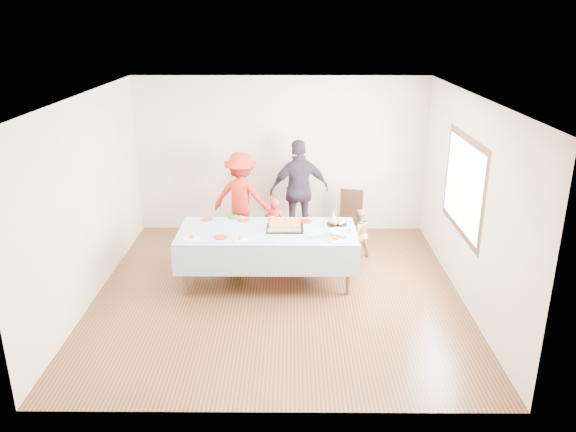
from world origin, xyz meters
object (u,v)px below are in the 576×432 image
at_px(party_table, 267,234).
at_px(adult_left, 242,197).
at_px(dining_chair, 350,213).
at_px(birthday_cake, 285,226).

bearing_deg(party_table, adult_left, 107.60).
bearing_deg(dining_chair, adult_left, -168.12).
bearing_deg(dining_chair, party_table, -118.40).
bearing_deg(birthday_cake, party_table, -164.93).
relative_size(party_table, adult_left, 1.63).
distance_m(party_table, dining_chair, 2.05).
relative_size(party_table, dining_chair, 2.82).
relative_size(party_table, birthday_cake, 4.81).
xyz_separation_m(party_table, adult_left, (-0.49, 1.56, 0.04)).
distance_m(party_table, adult_left, 1.64).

